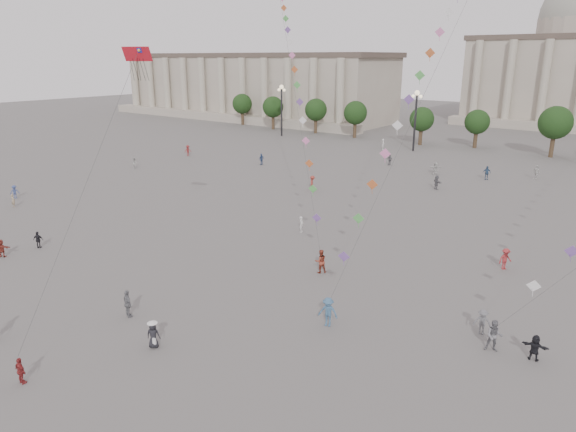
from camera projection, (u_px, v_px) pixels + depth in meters
The scene contains 31 objects.
ground at pixel (152, 342), 30.35m from camera, with size 360.00×360.00×0.00m, color #5D5B58.
hall_west at pixel (250, 86), 142.59m from camera, with size 84.00×26.22×17.20m.
tree_row at pixel (517, 123), 87.95m from camera, with size 137.12×5.12×8.00m.
lamp_post_far_west at pixel (282, 101), 107.38m from camera, with size 2.00×0.90×10.65m.
lamp_post_mid_west at pixel (416, 109), 89.99m from camera, with size 2.00×0.90×10.65m.
person_crowd_0 at pixel (487, 173), 70.47m from camera, with size 1.10×0.46×1.88m, color #324D70.
person_crowd_1 at pixel (135, 163), 77.78m from camera, with size 0.81×0.63×1.66m, color #B5B5B0.
person_crowd_2 at pixel (188, 151), 87.33m from camera, with size 1.19×0.68×1.84m, color maroon.
person_crowd_3 at pixel (535, 348), 28.40m from camera, with size 1.41×0.45×1.52m, color black.
person_crowd_4 at pixel (435, 168), 73.53m from camera, with size 1.72×0.55×1.85m, color silver.
person_crowd_5 at pixel (15, 192), 61.06m from camera, with size 1.04×0.60×1.60m, color #394981.
person_crowd_6 at pixel (482, 322), 31.05m from camera, with size 1.06×0.61×1.64m, color slate.
person_crowd_8 at pixel (505, 259), 40.57m from camera, with size 1.14×0.65×1.76m, color #9F2B2E.
person_crowd_10 at pixel (383, 144), 93.25m from camera, with size 0.71×0.47×1.95m, color white.
person_crowd_12 at pixel (437, 182), 65.26m from camera, with size 1.67×0.53×1.80m, color slate.
person_crowd_13 at pixel (301, 224), 49.29m from camera, with size 0.57×0.37×1.57m, color silver.
person_crowd_16 at pixel (390, 160), 79.91m from camera, with size 0.98×0.41×1.68m, color #5C5D61.
person_crowd_17 at pixel (312, 183), 64.57m from camera, with size 1.24×0.71×1.91m, color maroon.
person_crowd_18 at pixel (536, 172), 70.80m from camera, with size 1.11×0.46×1.90m, color silver.
person_crowd_19 at pixel (261, 159), 80.13m from camera, with size 1.04×0.43×1.78m, color #395281.
person_crowd_20 at pixel (13, 201), 57.58m from camera, with size 0.55×0.36×1.49m, color #9B8A6B.
tourist_0 at pixel (21, 371), 26.33m from camera, with size 0.87×0.36×1.48m, color maroon.
tourist_2 at pixel (2, 248), 43.16m from camera, with size 1.42×0.45×1.54m, color maroon.
tourist_3 at pixel (128, 304), 33.07m from camera, with size 1.10×0.46×1.87m, color slate.
tourist_4 at pixel (38, 240), 45.16m from camera, with size 0.89×0.37×1.52m, color black.
kite_flyer_0 at pixel (321, 261), 39.94m from camera, with size 0.92×0.72×1.90m, color brown.
kite_flyer_1 at pixel (328, 312), 31.97m from camera, with size 1.24×0.71×1.92m, color #395F82.
kite_flyer_2 at pixel (494, 336), 29.24m from camera, with size 0.92×0.72×1.90m, color slate.
hat_person at pixel (153, 334), 29.62m from camera, with size 0.92×0.83×1.69m.
dragon_kite at pixel (137, 66), 37.32m from camera, with size 4.97×7.98×22.17m.
kite_train_west at pixel (286, 24), 59.91m from camera, with size 34.76×36.29×61.39m.
Camera 1 is at (22.66, -16.37, 16.16)m, focal length 32.00 mm.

